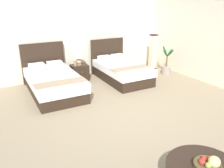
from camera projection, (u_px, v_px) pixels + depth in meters
name	position (u px, v px, depth m)	size (l,w,h in m)	color
ground_plane	(131.00, 116.00, 5.21)	(10.11, 10.31, 0.02)	gray
wall_back	(73.00, 37.00, 7.48)	(10.11, 0.12, 2.54)	beige
wall_side_right	(220.00, 42.00, 6.62)	(0.12, 5.91, 2.54)	beige
bed_near_window	(53.00, 82.00, 6.37)	(1.33, 2.27, 1.20)	black
bed_near_corner	(121.00, 71.00, 7.39)	(1.25, 2.09, 1.16)	black
nightstand	(80.00, 73.00, 7.35)	(0.49, 0.45, 0.50)	black
table_lamp	(79.00, 57.00, 7.19)	(0.31, 0.31, 0.39)	tan
vase	(75.00, 63.00, 7.13)	(0.09, 0.09, 0.15)	gray
fruit_bowl	(209.00, 164.00, 2.95)	(0.34, 0.34, 0.21)	brown
floor_lamp_corner	(153.00, 52.00, 8.41)	(0.24, 0.24, 1.24)	black
potted_palm	(166.00, 67.00, 7.93)	(0.45, 0.52, 0.95)	gray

